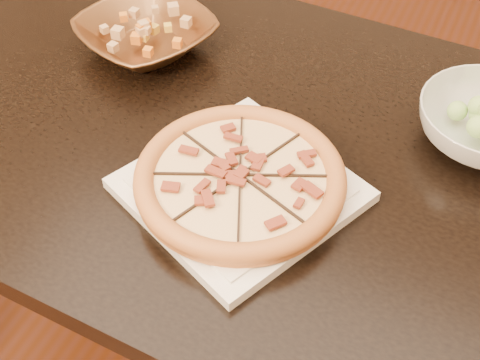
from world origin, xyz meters
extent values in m
cube|color=#401D12|center=(0.00, 0.00, -0.01)|extent=(4.00, 4.00, 0.02)
cube|color=black|center=(0.17, 0.04, 0.73)|extent=(1.32, 0.89, 0.04)
cylinder|color=black|center=(-0.39, 0.37, 0.35)|extent=(0.07, 0.07, 0.71)
cube|color=silver|center=(0.24, -0.09, 0.76)|extent=(0.38, 0.38, 0.02)
cube|color=silver|center=(0.24, -0.09, 0.77)|extent=(0.33, 0.33, 0.00)
cylinder|color=#CA703C|center=(0.24, -0.09, 0.78)|extent=(0.30, 0.30, 0.01)
torus|color=#CA703C|center=(0.24, -0.09, 0.79)|extent=(0.31, 0.31, 0.03)
cylinder|color=#FFEFB2|center=(0.24, -0.09, 0.79)|extent=(0.25, 0.25, 0.01)
cube|color=black|center=(0.24, -0.09, 0.79)|extent=(0.12, 0.28, 0.01)
cube|color=black|center=(0.24, -0.09, 0.79)|extent=(0.28, 0.12, 0.01)
cube|color=black|center=(0.24, -0.09, 0.79)|extent=(0.28, 0.12, 0.01)
cube|color=black|center=(0.24, -0.09, 0.79)|extent=(0.12, 0.28, 0.01)
cube|color=maroon|center=(0.26, -0.08, 0.79)|extent=(0.03, 0.02, 0.00)
cube|color=maroon|center=(0.29, -0.06, 0.79)|extent=(0.03, 0.03, 0.00)
cube|color=maroon|center=(0.30, -0.03, 0.79)|extent=(0.03, 0.03, 0.00)
cube|color=maroon|center=(0.26, -0.06, 0.79)|extent=(0.02, 0.03, 0.00)
cube|color=maroon|center=(0.26, -0.03, 0.79)|extent=(0.02, 0.03, 0.00)
cube|color=maroon|center=(0.25, 0.00, 0.79)|extent=(0.02, 0.03, 0.00)
cube|color=maroon|center=(0.24, -0.05, 0.79)|extent=(0.02, 0.03, 0.00)
cube|color=maroon|center=(0.22, -0.03, 0.79)|extent=(0.02, 0.03, 0.00)
cube|color=maroon|center=(0.19, -0.01, 0.79)|extent=(0.02, 0.03, 0.00)
cube|color=maroon|center=(0.21, -0.06, 0.79)|extent=(0.03, 0.03, 0.00)
cube|color=maroon|center=(0.18, -0.05, 0.79)|extent=(0.03, 0.02, 0.00)
cube|color=maroon|center=(0.22, -0.08, 0.79)|extent=(0.03, 0.02, 0.00)
cube|color=maroon|center=(0.19, -0.08, 0.79)|extent=(0.03, 0.02, 0.00)
cube|color=maroon|center=(0.16, -0.10, 0.79)|extent=(0.02, 0.02, 0.00)
cube|color=maroon|center=(0.21, -0.10, 0.79)|extent=(0.03, 0.02, 0.00)
cube|color=maroon|center=(0.19, -0.12, 0.79)|extent=(0.03, 0.02, 0.00)
cube|color=maroon|center=(0.17, -0.15, 0.79)|extent=(0.03, 0.03, 0.00)
cube|color=maroon|center=(0.22, -0.13, 0.79)|extent=(0.03, 0.03, 0.00)
cube|color=maroon|center=(0.22, -0.16, 0.79)|extent=(0.02, 0.03, 0.00)
cube|color=maroon|center=(0.24, -0.11, 0.79)|extent=(0.02, 0.03, 0.00)
cube|color=maroon|center=(0.25, -0.14, 0.79)|extent=(0.01, 0.02, 0.00)
cube|color=maroon|center=(0.26, -0.17, 0.79)|extent=(0.02, 0.03, 0.00)
cube|color=maroon|center=(0.26, -0.12, 0.79)|extent=(0.02, 0.03, 0.00)
cube|color=maroon|center=(0.28, -0.14, 0.79)|extent=(0.03, 0.03, 0.00)
cube|color=maroon|center=(0.31, -0.15, 0.79)|extent=(0.03, 0.03, 0.00)
cube|color=maroon|center=(0.28, -0.11, 0.79)|extent=(0.03, 0.02, 0.00)
cube|color=maroon|center=(0.31, -0.11, 0.79)|extent=(0.03, 0.02, 0.00)
cube|color=maroon|center=(0.34, -0.09, 0.79)|extent=(0.02, 0.01, 0.00)
cube|color=maroon|center=(0.29, -0.08, 0.79)|extent=(0.03, 0.02, 0.00)
imported|color=brown|center=(-0.07, 0.18, 0.78)|extent=(0.31, 0.31, 0.06)
cube|color=tan|center=(-0.07, 0.18, 0.82)|extent=(0.03, 0.03, 0.03)
cube|color=#C86B1C|center=(-0.05, 0.18, 0.82)|extent=(0.03, 0.03, 0.03)
cube|color=gold|center=(-0.04, 0.20, 0.82)|extent=(0.03, 0.03, 0.03)
cube|color=tan|center=(-0.04, 0.22, 0.82)|extent=(0.03, 0.03, 0.03)
cube|color=#C86B1C|center=(-0.06, 0.19, 0.82)|extent=(0.03, 0.03, 0.03)
cube|color=gold|center=(-0.07, 0.20, 0.82)|extent=(0.03, 0.03, 0.03)
cube|color=tan|center=(-0.08, 0.22, 0.82)|extent=(0.03, 0.03, 0.03)
cube|color=#C86B1C|center=(-0.07, 0.18, 0.82)|extent=(0.03, 0.03, 0.03)
cube|color=gold|center=(-0.08, 0.19, 0.82)|extent=(0.03, 0.03, 0.03)
cube|color=tan|center=(-0.10, 0.19, 0.82)|extent=(0.03, 0.03, 0.03)
cube|color=#C86B1C|center=(-0.11, 0.18, 0.82)|extent=(0.03, 0.03, 0.03)
cube|color=gold|center=(-0.07, 0.18, 0.82)|extent=(0.03, 0.03, 0.03)
cube|color=tan|center=(-0.09, 0.16, 0.82)|extent=(0.03, 0.03, 0.03)
cube|color=#C86B1C|center=(-0.09, 0.15, 0.82)|extent=(0.03, 0.03, 0.03)
cube|color=gold|center=(-0.07, 0.18, 0.82)|extent=(0.03, 0.03, 0.03)
cube|color=tan|center=(-0.07, 0.16, 0.82)|extent=(0.03, 0.03, 0.03)
cube|color=#C86B1C|center=(-0.05, 0.15, 0.82)|extent=(0.03, 0.03, 0.03)
cube|color=gold|center=(-0.04, 0.14, 0.82)|extent=(0.03, 0.03, 0.03)
cube|color=tan|center=(-0.06, 0.17, 0.82)|extent=(0.03, 0.03, 0.03)
cube|color=#C86B1C|center=(-0.04, 0.17, 0.82)|extent=(0.03, 0.03, 0.03)
sphere|color=#AFD070|center=(0.51, 0.18, 0.84)|extent=(0.04, 0.04, 0.04)
sphere|color=#AFD070|center=(0.52, 0.15, 0.84)|extent=(0.04, 0.04, 0.04)
cube|color=#C6550B|center=(0.52, 0.19, 0.83)|extent=(0.02, 0.02, 0.01)
camera|label=1|loc=(0.52, -0.70, 1.48)|focal=50.00mm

